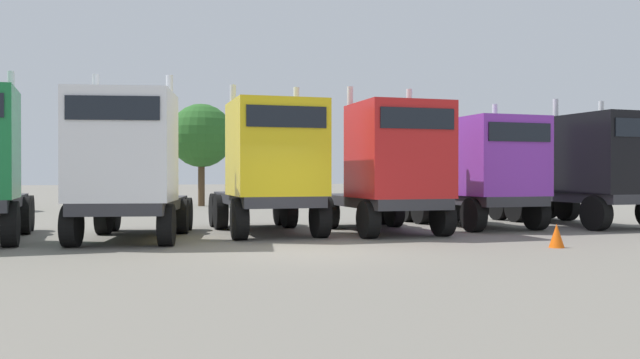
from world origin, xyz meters
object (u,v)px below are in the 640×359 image
object	(u,v)px
semi_truck_black	(596,168)
traffic_cone_near	(557,236)
semi_truck_yellow	(271,165)
semi_truck_purple	(485,170)
semi_truck_white	(127,165)
semi_truck_red	(391,167)

from	to	relation	value
semi_truck_black	traffic_cone_near	size ratio (longest dim) A/B	11.37
semi_truck_yellow	traffic_cone_near	bearing A→B (deg)	48.89
semi_truck_yellow	traffic_cone_near	distance (m)	7.78
semi_truck_yellow	semi_truck_purple	size ratio (longest dim) A/B	1.03
traffic_cone_near	semi_truck_purple	bearing A→B (deg)	75.09
semi_truck_white	semi_truck_red	world-z (taller)	semi_truck_white
semi_truck_red	semi_truck_black	world-z (taller)	semi_truck_red
semi_truck_purple	traffic_cone_near	xyz separation A→B (m)	(-1.42, -5.35, -1.57)
semi_truck_purple	traffic_cone_near	distance (m)	5.75
semi_truck_white	semi_truck_red	bearing A→B (deg)	102.37
semi_truck_white	traffic_cone_near	size ratio (longest dim) A/B	10.79
semi_truck_white	semi_truck_red	size ratio (longest dim) A/B	1.04
semi_truck_white	semi_truck_purple	bearing A→B (deg)	107.29
semi_truck_purple	traffic_cone_near	bearing A→B (deg)	-15.39
semi_truck_yellow	semi_truck_purple	distance (m)	7.05
semi_truck_black	semi_truck_yellow	bearing A→B (deg)	-93.53
semi_truck_red	semi_truck_purple	bearing A→B (deg)	105.61
semi_truck_white	semi_truck_yellow	world-z (taller)	semi_truck_white
semi_truck_black	traffic_cone_near	world-z (taller)	semi_truck_black
semi_truck_black	traffic_cone_near	distance (m)	7.20
semi_truck_red	semi_truck_purple	world-z (taller)	semi_truck_red
semi_truck_yellow	semi_truck_black	world-z (taller)	semi_truck_yellow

